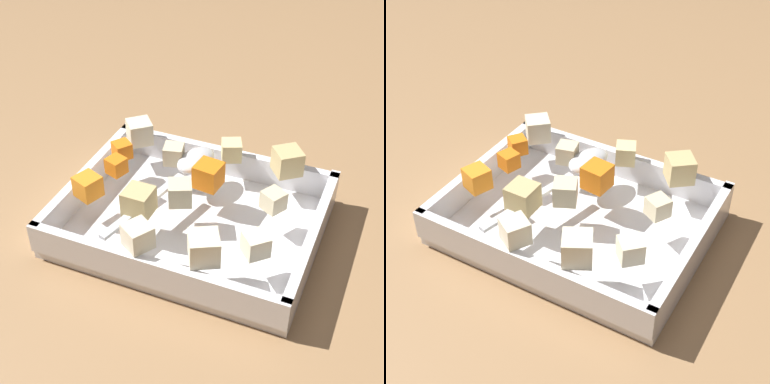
% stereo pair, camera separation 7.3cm
% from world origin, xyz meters
% --- Properties ---
extents(ground_plane, '(4.00, 4.00, 0.00)m').
position_xyz_m(ground_plane, '(0.00, 0.00, 0.00)').
color(ground_plane, '#936D47').
extents(baking_dish, '(0.32, 0.25, 0.05)m').
position_xyz_m(baking_dish, '(0.01, -0.00, 0.02)').
color(baking_dish, silver).
rests_on(baking_dish, ground_plane).
extents(carrot_chunk_far_left, '(0.03, 0.03, 0.02)m').
position_xyz_m(carrot_chunk_far_left, '(-0.10, 0.01, 0.07)').
color(carrot_chunk_far_left, orange).
rests_on(carrot_chunk_far_left, baking_dish).
extents(carrot_chunk_corner_ne, '(0.04, 0.04, 0.03)m').
position_xyz_m(carrot_chunk_corner_ne, '(0.02, 0.03, 0.07)').
color(carrot_chunk_corner_ne, orange).
rests_on(carrot_chunk_corner_ne, baking_dish).
extents(carrot_chunk_back_center, '(0.03, 0.03, 0.02)m').
position_xyz_m(carrot_chunk_back_center, '(-0.11, 0.04, 0.07)').
color(carrot_chunk_back_center, orange).
rests_on(carrot_chunk_back_center, baking_dish).
extents(carrot_chunk_mid_left, '(0.04, 0.04, 0.03)m').
position_xyz_m(carrot_chunk_mid_left, '(-0.11, -0.05, 0.07)').
color(carrot_chunk_mid_left, orange).
rests_on(carrot_chunk_mid_left, baking_dish).
extents(potato_chunk_center, '(0.03, 0.03, 0.03)m').
position_xyz_m(potato_chunk_center, '(-0.04, 0.06, 0.07)').
color(potato_chunk_center, beige).
rests_on(potato_chunk_center, baking_dish).
extents(potato_chunk_near_spoon, '(0.04, 0.04, 0.03)m').
position_xyz_m(potato_chunk_near_spoon, '(-0.00, -0.02, 0.07)').
color(potato_chunk_near_spoon, beige).
rests_on(potato_chunk_near_spoon, baking_dish).
extents(potato_chunk_front_center, '(0.03, 0.03, 0.02)m').
position_xyz_m(potato_chunk_front_center, '(0.11, 0.02, 0.07)').
color(potato_chunk_front_center, beige).
rests_on(potato_chunk_front_center, baking_dish).
extents(potato_chunk_corner_se, '(0.04, 0.04, 0.03)m').
position_xyz_m(potato_chunk_corner_se, '(0.11, -0.07, 0.07)').
color(potato_chunk_corner_se, beige).
rests_on(potato_chunk_corner_se, baking_dish).
extents(potato_chunk_mid_right, '(0.03, 0.03, 0.03)m').
position_xyz_m(potato_chunk_mid_right, '(-0.04, -0.05, 0.07)').
color(potato_chunk_mid_right, tan).
rests_on(potato_chunk_mid_right, baking_dish).
extents(potato_chunk_under_handle, '(0.05, 0.05, 0.03)m').
position_xyz_m(potato_chunk_under_handle, '(0.06, -0.10, 0.07)').
color(potato_chunk_under_handle, beige).
rests_on(potato_chunk_under_handle, baking_dish).
extents(potato_chunk_rim_edge, '(0.03, 0.03, 0.03)m').
position_xyz_m(potato_chunk_rim_edge, '(0.03, 0.10, 0.07)').
color(potato_chunk_rim_edge, '#E0CC89').
rests_on(potato_chunk_rim_edge, baking_dish).
extents(potato_chunk_heap_top, '(0.05, 0.05, 0.03)m').
position_xyz_m(potato_chunk_heap_top, '(0.11, 0.10, 0.07)').
color(potato_chunk_heap_top, tan).
rests_on(potato_chunk_heap_top, baking_dish).
extents(parsnip_chunk_far_right, '(0.04, 0.04, 0.03)m').
position_xyz_m(parsnip_chunk_far_right, '(-0.01, -0.11, 0.07)').
color(parsnip_chunk_far_right, beige).
rests_on(parsnip_chunk_far_right, baking_dish).
extents(parsnip_chunk_near_right, '(0.05, 0.05, 0.03)m').
position_xyz_m(parsnip_chunk_near_right, '(-0.11, 0.09, 0.07)').
color(parsnip_chunk_near_right, beige).
rests_on(parsnip_chunk_near_right, baking_dish).
extents(serving_spoon, '(0.08, 0.21, 0.02)m').
position_xyz_m(serving_spoon, '(-0.01, 0.05, 0.06)').
color(serving_spoon, silver).
rests_on(serving_spoon, baking_dish).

